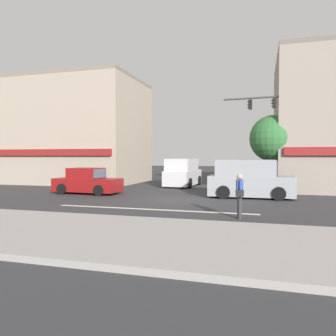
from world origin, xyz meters
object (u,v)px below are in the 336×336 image
utility_pole_near_left (84,138)px  pedestrian_foreground_with_bag (240,193)px  sedan_crossing_center (87,182)px  street_tree (273,139)px  van_waiting_far (249,180)px  traffic_light_mast (286,125)px  van_crossing_rightbound (183,173)px

utility_pole_near_left → pedestrian_foreground_with_bag: utility_pole_near_left is taller
sedan_crossing_center → street_tree: bearing=20.8°
utility_pole_near_left → pedestrian_foreground_with_bag: bearing=-39.9°
van_waiting_far → sedan_crossing_center: size_ratio=1.11×
traffic_light_mast → sedan_crossing_center: (-11.76, -3.12, -3.46)m
pedestrian_foreground_with_bag → sedan_crossing_center: bearing=149.0°
sedan_crossing_center → pedestrian_foreground_with_bag: pedestrian_foreground_with_bag is taller
utility_pole_near_left → traffic_light_mast: (14.72, -1.59, 0.45)m
van_crossing_rightbound → pedestrian_foreground_with_bag: van_crossing_rightbound is taller
street_tree → traffic_light_mast: size_ratio=0.80×
van_crossing_rightbound → pedestrian_foreground_with_bag: bearing=-67.6°
utility_pole_near_left → van_crossing_rightbound: utility_pole_near_left is taller
traffic_light_mast → van_crossing_rightbound: 8.66m
van_waiting_far → street_tree: bearing=68.8°
traffic_light_mast → pedestrian_foreground_with_bag: size_ratio=3.71×
van_waiting_far → van_crossing_rightbound: 7.85m
street_tree → utility_pole_near_left: 14.01m
van_waiting_far → van_crossing_rightbound: (-5.20, 5.88, 0.00)m
van_crossing_rightbound → sedan_crossing_center: (-4.49, -6.58, -0.29)m
van_waiting_far → pedestrian_foreground_with_bag: bearing=-90.9°
street_tree → sedan_crossing_center: bearing=-159.2°
pedestrian_foreground_with_bag → street_tree: bearing=81.7°
street_tree → van_crossing_rightbound: 7.39m
traffic_light_mast → van_crossing_rightbound: traffic_light_mast is taller
street_tree → pedestrian_foreground_with_bag: bearing=-98.3°
street_tree → utility_pole_near_left: utility_pole_near_left is taller
street_tree → van_crossing_rightbound: bearing=160.1°
traffic_light_mast → van_waiting_far: traffic_light_mast is taller
van_waiting_far → traffic_light_mast: bearing=49.3°
traffic_light_mast → pedestrian_foreground_with_bag: (-2.18, -8.88, -3.22)m
van_waiting_far → van_crossing_rightbound: bearing=131.5°
utility_pole_near_left → traffic_light_mast: size_ratio=1.15×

